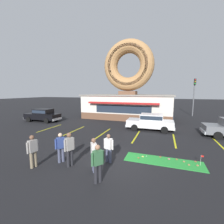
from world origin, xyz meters
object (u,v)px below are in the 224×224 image
(pedestrian_blue_sweater_man, at_px, (61,146))
(pedestrian_hooded_kid, at_px, (94,153))
(pedestrian_beanie_man, at_px, (33,150))
(car_white, at_px, (150,121))
(pedestrian_clipboard_woman, at_px, (109,147))
(traffic_light_pole, at_px, (194,92))
(putting_flag_pin, at_px, (202,158))
(pedestrian_leather_jacket_man, at_px, (70,148))
(pedestrian_crossing_woman, at_px, (98,162))
(car_black, at_px, (43,115))
(golf_ball, at_px, (146,156))
(trash_bin, at_px, (172,120))

(pedestrian_blue_sweater_man, height_order, pedestrian_hooded_kid, pedestrian_hooded_kid)
(pedestrian_hooded_kid, height_order, pedestrian_beanie_man, pedestrian_beanie_man)
(car_white, distance_m, pedestrian_clipboard_woman, 7.91)
(car_white, relative_size, traffic_light_pole, 0.79)
(putting_flag_pin, distance_m, pedestrian_beanie_man, 8.47)
(pedestrian_leather_jacket_man, height_order, pedestrian_clipboard_woman, pedestrian_leather_jacket_man)
(pedestrian_crossing_woman, bearing_deg, pedestrian_leather_jacket_man, 157.21)
(car_white, distance_m, car_black, 13.34)
(pedestrian_leather_jacket_man, xyz_separation_m, traffic_light_pole, (8.65, 19.78, 2.73))
(car_black, bearing_deg, pedestrian_beanie_man, -48.14)
(golf_ball, relative_size, pedestrian_blue_sweater_man, 0.03)
(car_black, distance_m, trash_bin, 15.88)
(putting_flag_pin, relative_size, car_white, 0.12)
(pedestrian_beanie_man, bearing_deg, golf_ball, 30.52)
(putting_flag_pin, height_order, pedestrian_crossing_woman, pedestrian_crossing_woman)
(car_white, distance_m, pedestrian_blue_sweater_man, 9.43)
(trash_bin, xyz_separation_m, traffic_light_pole, (3.35, 7.31, 3.21))
(trash_bin, bearing_deg, putting_flag_pin, -84.45)
(pedestrian_blue_sweater_man, height_order, pedestrian_leather_jacket_man, pedestrian_leather_jacket_man)
(putting_flag_pin, height_order, car_white, car_white)
(pedestrian_blue_sweater_man, bearing_deg, trash_bin, 63.83)
(car_black, bearing_deg, pedestrian_crossing_woman, -38.49)
(pedestrian_blue_sweater_man, bearing_deg, pedestrian_leather_jacket_man, -17.65)
(pedestrian_beanie_man, bearing_deg, pedestrian_clipboard_woman, 27.51)
(pedestrian_leather_jacket_man, relative_size, traffic_light_pole, 0.30)
(pedestrian_beanie_man, relative_size, pedestrian_crossing_woman, 1.01)
(car_black, xyz_separation_m, pedestrian_clipboard_woman, (11.84, -7.74, -0.03))
(pedestrian_hooded_kid, relative_size, pedestrian_leather_jacket_man, 0.93)
(golf_ball, height_order, pedestrian_leather_jacket_man, pedestrian_leather_jacket_man)
(pedestrian_crossing_woman, bearing_deg, golf_ball, 62.88)
(pedestrian_crossing_woman, bearing_deg, car_white, 82.45)
(golf_ball, bearing_deg, pedestrian_leather_jacket_man, -146.28)
(pedestrian_hooded_kid, distance_m, pedestrian_leather_jacket_man, 1.37)
(putting_flag_pin, height_order, pedestrian_blue_sweater_man, pedestrian_blue_sweater_man)
(car_black, height_order, trash_bin, car_black)
(pedestrian_clipboard_woman, height_order, pedestrian_crossing_woman, pedestrian_crossing_woman)
(pedestrian_blue_sweater_man, relative_size, pedestrian_beanie_man, 0.97)
(golf_ball, relative_size, car_white, 0.01)
(golf_ball, relative_size, car_black, 0.01)
(trash_bin, bearing_deg, traffic_light_pole, 65.41)
(car_white, distance_m, pedestrian_beanie_man, 10.67)
(traffic_light_pole, bearing_deg, pedestrian_leather_jacket_man, -113.62)
(car_white, xyz_separation_m, traffic_light_pole, (5.45, 10.97, 2.84))
(car_white, relative_size, pedestrian_leather_jacket_man, 2.61)
(pedestrian_leather_jacket_man, relative_size, pedestrian_crossing_woman, 1.07)
(golf_ball, distance_m, car_white, 6.50)
(pedestrian_blue_sweater_man, distance_m, pedestrian_hooded_kid, 2.10)
(golf_ball, distance_m, car_black, 15.15)
(pedestrian_hooded_kid, bearing_deg, putting_flag_pin, 24.55)
(car_white, bearing_deg, trash_bin, 60.02)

